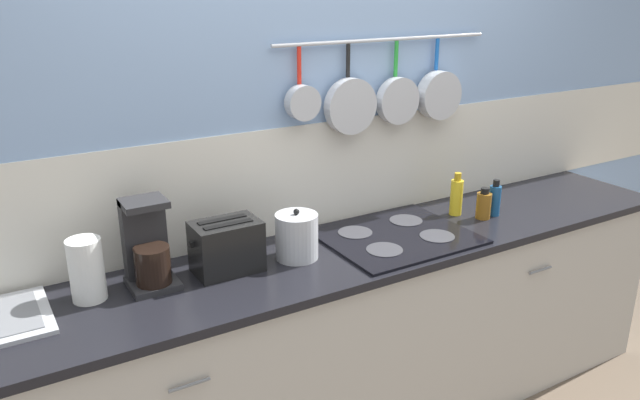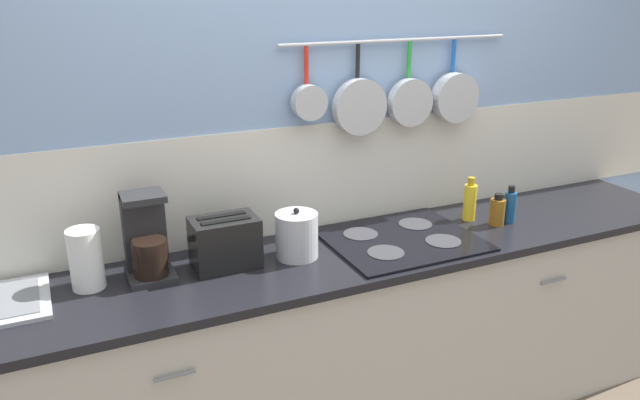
{
  "view_description": "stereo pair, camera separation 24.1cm",
  "coord_description": "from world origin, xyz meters",
  "px_view_note": "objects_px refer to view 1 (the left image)",
  "views": [
    {
      "loc": [
        -1.33,
        -1.96,
        1.95
      ],
      "look_at": [
        -0.17,
        0.0,
        1.15
      ],
      "focal_mm": 35.0,
      "sensor_mm": 36.0,
      "label": 1
    },
    {
      "loc": [
        -1.12,
        -2.07,
        1.95
      ],
      "look_at": [
        -0.17,
        0.0,
        1.15
      ],
      "focal_mm": 35.0,
      "sensor_mm": 36.0,
      "label": 2
    }
  ],
  "objects_px": {
    "bottle_cooking_wine": "(456,196)",
    "coffee_maker": "(148,250)",
    "paper_towel_roll": "(87,270)",
    "bottle_olive_oil": "(484,205)",
    "toaster": "(227,246)",
    "bottle_sesame_oil": "(495,200)",
    "kettle": "(297,236)"
  },
  "relations": [
    {
      "from": "bottle_cooking_wine",
      "to": "coffee_maker",
      "type": "bearing_deg",
      "value": 178.88
    },
    {
      "from": "paper_towel_roll",
      "to": "bottle_olive_oil",
      "type": "relative_size",
      "value": 1.52
    },
    {
      "from": "toaster",
      "to": "bottle_sesame_oil",
      "type": "relative_size",
      "value": 1.54
    },
    {
      "from": "toaster",
      "to": "bottle_olive_oil",
      "type": "xyz_separation_m",
      "value": [
        1.24,
        -0.09,
        -0.03
      ]
    },
    {
      "from": "coffee_maker",
      "to": "bottle_olive_oil",
      "type": "distance_m",
      "value": 1.53
    },
    {
      "from": "coffee_maker",
      "to": "kettle",
      "type": "distance_m",
      "value": 0.57
    },
    {
      "from": "toaster",
      "to": "bottle_cooking_wine",
      "type": "relative_size",
      "value": 1.31
    },
    {
      "from": "bottle_cooking_wine",
      "to": "bottle_olive_oil",
      "type": "bearing_deg",
      "value": -53.93
    },
    {
      "from": "kettle",
      "to": "bottle_sesame_oil",
      "type": "bearing_deg",
      "value": -3.1
    },
    {
      "from": "paper_towel_roll",
      "to": "toaster",
      "type": "bearing_deg",
      "value": -3.97
    },
    {
      "from": "kettle",
      "to": "paper_towel_roll",
      "type": "bearing_deg",
      "value": 175.09
    },
    {
      "from": "bottle_cooking_wine",
      "to": "bottle_sesame_oil",
      "type": "xyz_separation_m",
      "value": [
        0.15,
        -0.1,
        -0.01
      ]
    },
    {
      "from": "bottle_sesame_oil",
      "to": "bottle_cooking_wine",
      "type": "bearing_deg",
      "value": 146.17
    },
    {
      "from": "toaster",
      "to": "bottle_cooking_wine",
      "type": "height_order",
      "value": "bottle_cooking_wine"
    },
    {
      "from": "toaster",
      "to": "bottle_olive_oil",
      "type": "relative_size",
      "value": 1.82
    },
    {
      "from": "bottle_olive_oil",
      "to": "toaster",
      "type": "bearing_deg",
      "value": 175.75
    },
    {
      "from": "bottle_cooking_wine",
      "to": "bottle_sesame_oil",
      "type": "relative_size",
      "value": 1.18
    },
    {
      "from": "paper_towel_roll",
      "to": "coffee_maker",
      "type": "bearing_deg",
      "value": 1.38
    },
    {
      "from": "paper_towel_roll",
      "to": "bottle_sesame_oil",
      "type": "xyz_separation_m",
      "value": [
        1.81,
        -0.12,
        -0.04
      ]
    },
    {
      "from": "paper_towel_roll",
      "to": "kettle",
      "type": "bearing_deg",
      "value": -4.91
    },
    {
      "from": "coffee_maker",
      "to": "bottle_sesame_oil",
      "type": "distance_m",
      "value": 1.6
    },
    {
      "from": "bottle_sesame_oil",
      "to": "bottle_olive_oil",
      "type": "bearing_deg",
      "value": -177.08
    },
    {
      "from": "toaster",
      "to": "bottle_olive_oil",
      "type": "bearing_deg",
      "value": -4.25
    },
    {
      "from": "paper_towel_roll",
      "to": "bottle_cooking_wine",
      "type": "distance_m",
      "value": 1.66
    },
    {
      "from": "bottle_cooking_wine",
      "to": "bottle_olive_oil",
      "type": "distance_m",
      "value": 0.13
    },
    {
      "from": "coffee_maker",
      "to": "paper_towel_roll",
      "type": "bearing_deg",
      "value": -178.62
    },
    {
      "from": "kettle",
      "to": "bottle_olive_oil",
      "type": "height_order",
      "value": "kettle"
    },
    {
      "from": "coffee_maker",
      "to": "toaster",
      "type": "relative_size",
      "value": 1.22
    },
    {
      "from": "coffee_maker",
      "to": "bottle_cooking_wine",
      "type": "bearing_deg",
      "value": -1.12
    },
    {
      "from": "bottle_sesame_oil",
      "to": "kettle",
      "type": "bearing_deg",
      "value": 176.9
    },
    {
      "from": "bottle_olive_oil",
      "to": "bottle_sesame_oil",
      "type": "relative_size",
      "value": 0.85
    },
    {
      "from": "paper_towel_roll",
      "to": "toaster",
      "type": "height_order",
      "value": "paper_towel_roll"
    }
  ]
}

